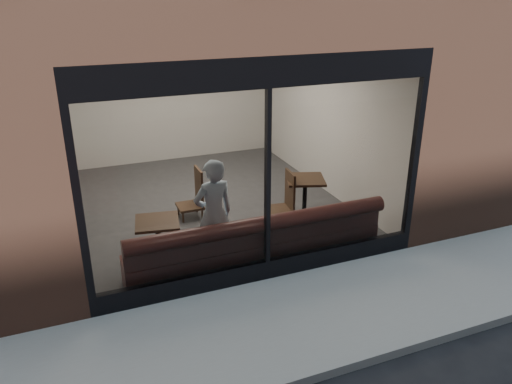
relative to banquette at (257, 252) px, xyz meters
name	(u,v)px	position (x,y,z in m)	size (l,w,h in m)	color
ground	(338,369)	(0.00, -2.45, -0.23)	(120.00, 120.00, 0.00)	black
sidewalk_near	(298,318)	(0.00, -1.45, -0.22)	(40.00, 2.00, 0.01)	gray
kerb_near	(341,367)	(0.00, -2.50, -0.17)	(40.00, 0.10, 0.12)	gray
host_building_pier_right	(309,85)	(3.75, 5.55, 1.38)	(2.50, 12.00, 3.20)	brown
host_building_backfill	(146,76)	(0.00, 8.55, 1.38)	(5.00, 6.00, 3.20)	brown
cafe_floor	(208,203)	(0.00, 2.55, -0.21)	(6.00, 6.00, 0.00)	#2D2D30
cafe_ceiling	(202,36)	(0.00, 2.55, 2.97)	(6.00, 6.00, 0.00)	white
cafe_wall_back	(169,96)	(0.00, 5.54, 1.37)	(5.00, 5.00, 0.00)	beige
cafe_wall_left	(64,139)	(-2.49, 2.55, 1.37)	(6.00, 6.00, 0.00)	beige
cafe_wall_right	(323,114)	(2.49, 2.55, 1.37)	(6.00, 6.00, 0.00)	beige
storefront_kick	(267,269)	(0.00, -0.40, -0.08)	(5.00, 0.10, 0.30)	black
storefront_header	(269,72)	(0.00, -0.40, 2.77)	(5.00, 0.10, 0.40)	black
storefront_mullion	(268,180)	(0.00, -0.40, 1.32)	(0.06, 0.10, 2.50)	black
storefront_glass	(268,181)	(0.00, -0.43, 1.33)	(4.80, 4.80, 0.00)	white
banquette	(257,252)	(0.00, 0.00, 0.00)	(4.00, 0.55, 0.45)	#351513
person	(214,214)	(-0.59, 0.24, 0.63)	(0.63, 0.41, 1.72)	#9EB5CC
cafe_table_left	(157,222)	(-1.38, 0.55, 0.52)	(0.64, 0.64, 0.04)	black
cafe_table_right	(305,180)	(1.49, 1.31, 0.52)	(0.68, 0.68, 0.04)	black
cafe_chair_left	(190,206)	(-0.50, 2.05, 0.01)	(0.46, 0.46, 0.04)	black
cafe_chair_right	(280,210)	(0.97, 1.28, 0.01)	(0.46, 0.46, 0.04)	black
wall_poster	(69,152)	(-2.45, 1.88, 1.35)	(0.02, 0.55, 0.73)	white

